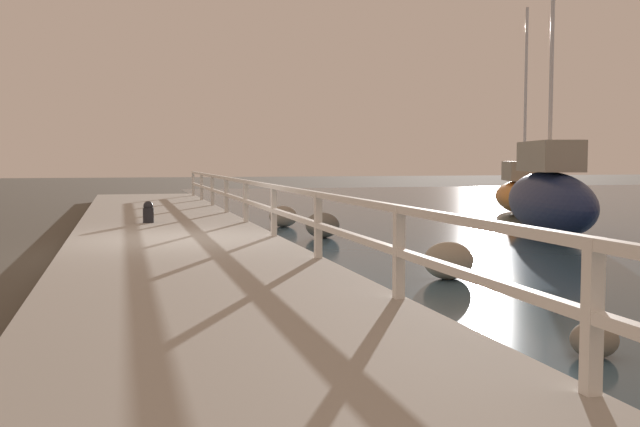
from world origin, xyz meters
name	(u,v)px	position (x,y,z in m)	size (l,w,h in m)	color
ground_plane	(176,255)	(0.00, 0.00, 0.00)	(120.00, 120.00, 0.00)	#4C473D
dock_walkway	(176,247)	(0.00, 0.00, 0.15)	(3.78, 36.00, 0.29)	#9E998E
railing	(274,201)	(1.79, 0.00, 0.95)	(0.10, 32.50, 0.96)	white
boulder_water_edge	(594,340)	(2.99, -8.05, 0.16)	(0.42, 0.38, 0.32)	slate
boulder_mid_strip	(283,216)	(3.02, 4.92, 0.27)	(0.72, 0.65, 0.54)	gray
boulder_upstream	(323,225)	(3.29, 2.11, 0.28)	(0.75, 0.68, 0.56)	#666056
boulder_downstream	(448,261)	(3.56, -3.82, 0.27)	(0.72, 0.65, 0.54)	gray
mooring_bollard	(148,212)	(-0.37, 3.56, 0.53)	(0.24, 0.24, 0.49)	black
sailboat_navy	(549,197)	(8.38, 1.38, 0.87)	(2.72, 5.63, 5.31)	#192347
sailboat_orange	(524,193)	(11.28, 7.47, 0.65)	(3.13, 5.19, 6.40)	orange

